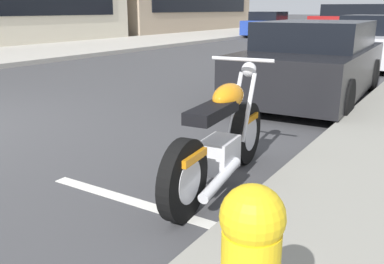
% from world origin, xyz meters
% --- Properties ---
extents(sidewalk_far_curb, '(120.00, 5.00, 0.14)m').
position_xyz_m(sidewalk_far_curb, '(12.00, 7.07, 0.07)').
color(sidewalk_far_curb, '#ADA89E').
rests_on(sidewalk_far_curb, ground).
extents(parking_stall_stripe, '(0.12, 2.20, 0.01)m').
position_xyz_m(parking_stall_stripe, '(0.00, -3.97, 0.00)').
color(parking_stall_stripe, silver).
rests_on(parking_stall_stripe, ground).
extents(parked_motorcycle, '(2.04, 0.62, 1.12)m').
position_xyz_m(parked_motorcycle, '(0.70, -4.23, 0.43)').
color(parked_motorcycle, black).
rests_on(parked_motorcycle, ground).
extents(parked_car_behind_motorcycle, '(4.28, 2.01, 1.36)m').
position_xyz_m(parked_car_behind_motorcycle, '(5.07, -3.72, 0.66)').
color(parked_car_behind_motorcycle, black).
rests_on(parked_car_behind_motorcycle, ground).
extents(parked_car_second_in_row, '(4.77, 2.07, 1.40)m').
position_xyz_m(parked_car_second_in_row, '(10.66, -3.83, 0.67)').
color(parked_car_second_in_row, silver).
rests_on(parked_car_second_in_row, ground).
extents(crossing_truck, '(2.31, 5.66, 1.86)m').
position_xyz_m(crossing_truck, '(26.30, 0.05, 0.97)').
color(crossing_truck, maroon).
rests_on(crossing_truck, ground).
extents(car_opposite_curb, '(4.09, 1.98, 1.43)m').
position_xyz_m(car_opposite_curb, '(21.42, 3.92, 0.68)').
color(car_opposite_curb, navy).
rests_on(car_opposite_curb, ground).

